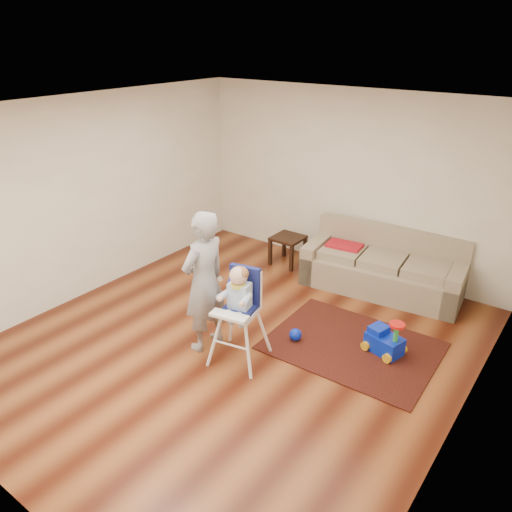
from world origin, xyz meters
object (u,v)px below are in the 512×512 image
Objects in this scene: sofa at (383,263)px; side_table at (288,250)px; high_chair at (239,316)px; adult at (204,282)px; toy_ball at (295,335)px; ride_on_toy at (385,335)px.

sofa is 4.97× the size of side_table.
high_chair is (0.95, -2.45, 0.33)m from side_table.
side_table is 2.58m from adult.
sofa is 1.89m from toy_ball.
adult reaches higher than ride_on_toy.
sofa is 1.59m from ride_on_toy.
high_chair is (-0.61, -2.51, 0.14)m from sofa.
sofa is at bearing 2.21° from side_table.
adult is (-0.48, -0.02, 0.28)m from high_chair.
sofa is 1.36× the size of adult.
toy_ball is 1.29m from adult.
ride_on_toy is 1.70m from high_chair.
sofa is at bearing 81.17° from toy_ball.
side_table is 1.03× the size of ride_on_toy.
ride_on_toy is at bearing -31.65° from side_table.
ride_on_toy is 0.38× the size of high_chair.
sofa is 1.58m from side_table.
adult is at bearing -119.87° from sofa.
ride_on_toy is (0.66, -1.43, -0.19)m from sofa.
adult is at bearing -79.16° from side_table.
ride_on_toy is 2.97× the size of toy_ball.
sofa reaches higher than toy_ball.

